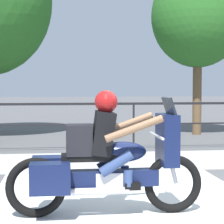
{
  "coord_description": "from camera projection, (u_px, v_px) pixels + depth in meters",
  "views": [
    {
      "loc": [
        -1.86,
        -5.97,
        1.64
      ],
      "look_at": [
        -1.02,
        1.0,
        1.22
      ],
      "focal_mm": 70.0,
      "sensor_mm": 36.0,
      "label": 1
    }
  ],
  "objects": [
    {
      "name": "crosswalk_band",
      "position": [
        126.0,
        206.0,
        5.92
      ],
      "size": [
        3.78,
        6.0,
        0.01
      ],
      "primitive_type": "cube",
      "color": "silver",
      "rests_on": "ground"
    },
    {
      "name": "sidewalk_band",
      "position": [
        145.0,
        160.0,
        9.61
      ],
      "size": [
        44.0,
        2.4,
        0.01
      ],
      "primitive_type": "cube",
      "color": "#B7B2A8",
      "rests_on": "ground"
    },
    {
      "name": "tree_behind_sign",
      "position": [
        198.0,
        17.0,
        14.49
      ],
      "size": [
        3.11,
        3.11,
        5.67
      ],
      "color": "brown",
      "rests_on": "ground"
    },
    {
      "name": "ground_plane",
      "position": [
        191.0,
        201.0,
        6.24
      ],
      "size": [
        120.0,
        120.0,
        0.0
      ],
      "primitive_type": "plane",
      "color": "#565659"
    },
    {
      "name": "fence_railing",
      "position": [
        134.0,
        113.0,
        11.05
      ],
      "size": [
        36.0,
        0.05,
        1.22
      ],
      "color": "black",
      "rests_on": "ground"
    },
    {
      "name": "motorcycle",
      "position": [
        105.0,
        160.0,
        5.5
      ],
      "size": [
        2.5,
        0.76,
        1.59
      ],
      "rotation": [
        0.0,
        0.0,
        -0.07
      ],
      "color": "black",
      "rests_on": "ground"
    }
  ]
}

